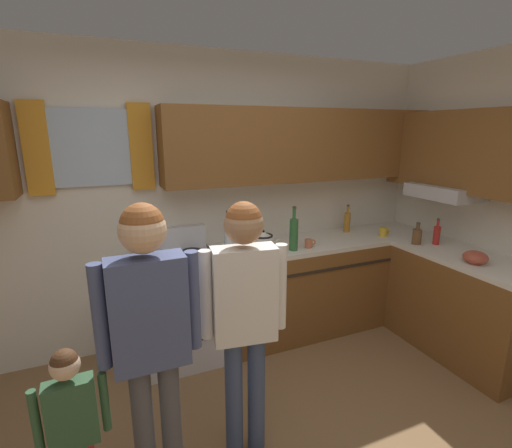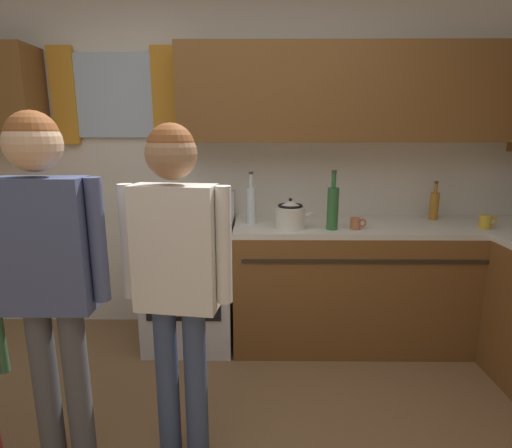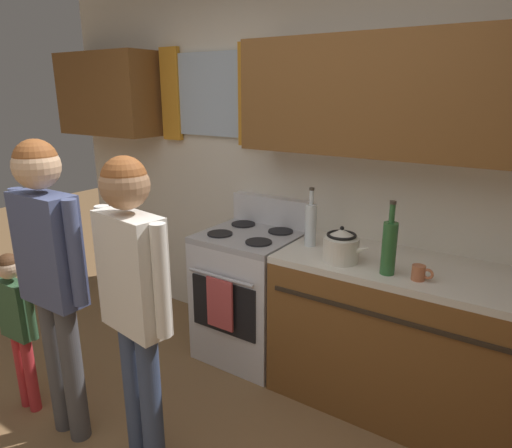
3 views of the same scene
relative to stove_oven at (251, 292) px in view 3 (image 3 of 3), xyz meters
name	(u,v)px [view 3 (image 3 of 3)]	position (x,y,z in m)	size (l,w,h in m)	color
back_wall_unit	(325,144)	(0.39, 0.27, 1.03)	(4.60, 0.42, 2.60)	silver
stove_oven	(251,292)	(0.00, 0.00, 0.00)	(0.62, 0.67, 1.10)	silver
bottle_wine_green	(389,246)	(0.99, -0.18, 0.58)	(0.08, 0.08, 0.39)	#2D6633
bottle_tall_clear	(311,224)	(0.45, 0.00, 0.57)	(0.07, 0.07, 0.37)	silver
cup_terracotta	(419,273)	(1.15, -0.17, 0.47)	(0.11, 0.07, 0.08)	#B76642
stovetop_kettle	(341,245)	(0.71, -0.15, 0.53)	(0.27, 0.20, 0.21)	silver
adult_holding_child	(50,261)	(-0.37, -1.22, 0.55)	(0.50, 0.22, 1.62)	#4C4C51
adult_in_plaid	(133,285)	(0.15, -1.15, 0.52)	(0.49, 0.21, 1.57)	#38476B
small_child	(17,315)	(-0.75, -1.24, 0.15)	(0.33, 0.13, 0.98)	red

